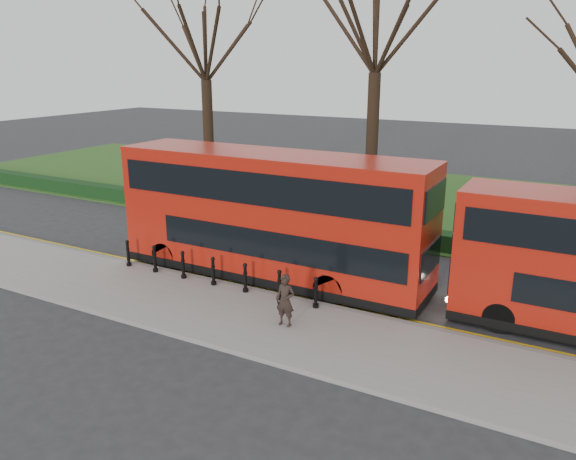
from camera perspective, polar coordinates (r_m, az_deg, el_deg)
The scene contains 12 objects.
ground at distance 21.69m, azimuth -6.28°, elevation -4.51°, with size 120.00×120.00×0.00m, color #28282B.
pavement at distance 19.48m, azimuth -11.34°, elevation -7.07°, with size 60.00×4.00×0.15m, color gray.
kerb at distance 20.91m, azimuth -7.85°, elevation -5.18°, with size 60.00×0.25×0.16m, color slate.
grass_verge at distance 34.50m, azimuth 8.02°, elevation 3.53°, with size 60.00×18.00×0.06m, color #2D541C.
hedge at distance 27.12m, azimuth 1.87°, elevation 0.85°, with size 60.00×0.90×0.80m, color black.
yellow_line_outer at distance 21.16m, azimuth -7.36°, elevation -5.09°, with size 60.00×0.10×0.01m, color yellow.
yellow_line_inner at distance 21.31m, azimuth -7.05°, elevation -4.92°, with size 60.00×0.10×0.01m, color yellow.
tree_left at distance 33.04m, azimuth -8.48°, elevation 18.66°, with size 7.94×7.94×12.40m.
tree_mid at distance 28.28m, azimuth 9.05°, elevation 20.33°, with size 8.52×8.52×13.31m.
bollard_row at distance 20.23m, azimuth -7.60°, elevation -4.20°, with size 8.29×0.15×1.00m.
bus_lead at distance 20.54m, azimuth -1.70°, elevation 1.34°, with size 11.84×2.72×4.71m.
pedestrian at distance 16.94m, azimuth -0.28°, elevation -7.16°, with size 0.59×0.39×1.63m, color black.
Camera 1 is at (11.68, -16.51, 7.84)m, focal length 35.00 mm.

